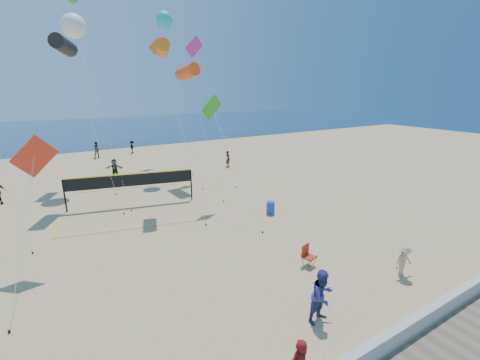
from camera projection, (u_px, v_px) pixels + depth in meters
ground at (265, 321)px, 11.17m from camera, size 120.00×120.00×0.00m
ocean at (79, 130)px, 62.12m from camera, size 140.00×50.00×0.03m
bystander_a at (322, 296)px, 10.93m from camera, size 1.00×0.81×1.94m
bystander_b at (404, 261)px, 13.62m from camera, size 0.97×0.61×1.43m
far_person_1 at (115, 168)px, 28.72m from camera, size 1.64×1.18×1.71m
far_person_2 at (228, 159)px, 32.73m from camera, size 0.46×0.64×1.65m
far_person_3 at (97, 150)px, 36.79m from camera, size 0.92×0.72×1.86m
far_person_4 at (132, 147)px, 39.59m from camera, size 0.98×1.13×1.52m
camp_chair at (307, 254)px, 14.52m from camera, size 0.64×0.76×1.10m
trash_barrel at (271, 208)px, 20.55m from camera, size 0.66×0.66×0.80m
volleyball_net at (131, 184)px, 21.76m from camera, size 10.04×9.93×2.25m
kite_1 at (63, 45)px, 20.43m from camera, size 2.73×5.69×11.04m
kite_2 at (163, 48)px, 19.96m from camera, size 1.25×5.99×10.71m
kite_3 at (34, 161)px, 13.45m from camera, size 2.40×4.68×5.96m
kite_4 at (214, 112)px, 20.57m from camera, size 1.70×5.99×7.46m
kite_5 at (196, 53)px, 27.17m from camera, size 1.84×5.91×12.10m
kite_6 at (73, 26)px, 23.94m from camera, size 2.30×9.42×13.13m
kite_7 at (164, 20)px, 26.87m from camera, size 1.38×6.88×13.99m
kite_9 at (158, 53)px, 32.47m from camera, size 1.72×8.14×12.75m
kite_10 at (187, 72)px, 25.52m from camera, size 1.32×7.59×9.72m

